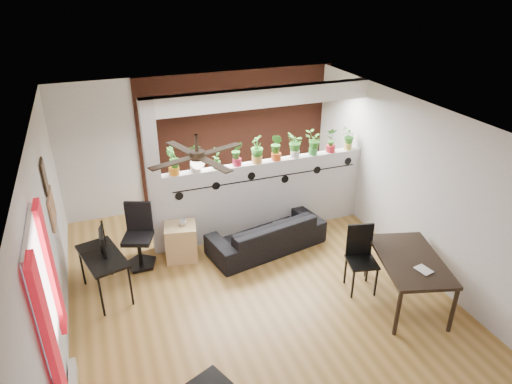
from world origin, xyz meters
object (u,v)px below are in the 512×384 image
at_px(dining_table, 410,263).
at_px(folding_chair, 361,252).
at_px(potted_plant_7, 314,142).
at_px(potted_plant_9, 349,138).
at_px(potted_plant_6, 295,144).
at_px(potted_plant_4, 257,148).
at_px(potted_plant_1, 195,157).
at_px(potted_plant_5, 276,146).
at_px(potted_plant_3, 237,153).
at_px(potted_plant_8, 331,139).
at_px(potted_plant_0, 173,160).
at_px(potted_plant_2, 216,157).
at_px(office_chair, 139,239).
at_px(ceiling_fan, 197,158).
at_px(cube_shelf, 181,242).
at_px(computer_desk, 103,259).
at_px(cup, 183,223).
at_px(sofa, 267,234).

xyz_separation_m(dining_table, folding_chair, (-0.43, 0.55, -0.06)).
distance_m(potted_plant_7, potted_plant_9, 0.70).
bearing_deg(dining_table, potted_plant_6, 102.93).
distance_m(potted_plant_4, dining_table, 3.01).
bearing_deg(potted_plant_1, potted_plant_7, 0.00).
bearing_deg(potted_plant_5, potted_plant_3, 180.00).
bearing_deg(potted_plant_8, folding_chair, -105.40).
xyz_separation_m(potted_plant_0, potted_plant_2, (0.70, 0.00, -0.05)).
distance_m(office_chair, dining_table, 4.08).
bearing_deg(potted_plant_3, potted_plant_0, 180.00).
distance_m(ceiling_fan, dining_table, 3.27).
height_order(cube_shelf, computer_desk, computer_desk).
bearing_deg(potted_plant_4, office_chair, -172.33).
xyz_separation_m(potted_plant_5, cube_shelf, (-1.80, -0.35, -1.29)).
relative_size(potted_plant_2, cube_shelf, 0.59).
relative_size(potted_plant_7, cup, 3.75).
bearing_deg(potted_plant_7, cup, -171.83).
xyz_separation_m(cup, folding_chair, (2.25, -1.65, -0.06)).
xyz_separation_m(potted_plant_4, folding_chair, (0.85, -2.00, -1.00)).
relative_size(potted_plant_1, potted_plant_8, 1.06).
bearing_deg(potted_plant_2, potted_plant_3, -0.00).
height_order(potted_plant_3, office_chair, potted_plant_3).
distance_m(ceiling_fan, folding_chair, 2.86).
bearing_deg(sofa, cube_shelf, -20.23).
relative_size(potted_plant_2, potted_plant_3, 0.86).
height_order(potted_plant_0, cube_shelf, potted_plant_0).
bearing_deg(potted_plant_6, cup, -170.49).
bearing_deg(ceiling_fan, cube_shelf, 90.94).
relative_size(potted_plant_8, dining_table, 0.30).
height_order(computer_desk, folding_chair, folding_chair).
height_order(ceiling_fan, cube_shelf, ceiling_fan).
bearing_deg(potted_plant_2, cube_shelf, -154.74).
distance_m(ceiling_fan, potted_plant_8, 3.43).
bearing_deg(potted_plant_6, folding_chair, -85.66).
bearing_deg(computer_desk, potted_plant_4, 18.50).
xyz_separation_m(potted_plant_5, potted_plant_6, (0.35, 0.00, -0.01)).
distance_m(ceiling_fan, potted_plant_2, 2.09).
distance_m(potted_plant_3, potted_plant_7, 1.40).
bearing_deg(potted_plant_1, dining_table, -47.45).
relative_size(potted_plant_0, potted_plant_7, 1.08).
distance_m(potted_plant_1, potted_plant_6, 1.76).
distance_m(potted_plant_9, folding_chair, 2.40).
bearing_deg(potted_plant_5, potted_plant_8, 0.00).
height_order(potted_plant_2, potted_plant_8, potted_plant_8).
distance_m(potted_plant_1, potted_plant_9, 2.81).
xyz_separation_m(potted_plant_0, sofa, (1.36, -0.58, -1.32)).
bearing_deg(potted_plant_7, potted_plant_4, 180.00).
bearing_deg(potted_plant_3, potted_plant_9, 0.00).
bearing_deg(sofa, folding_chair, 111.27).
height_order(potted_plant_2, potted_plant_3, potted_plant_3).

